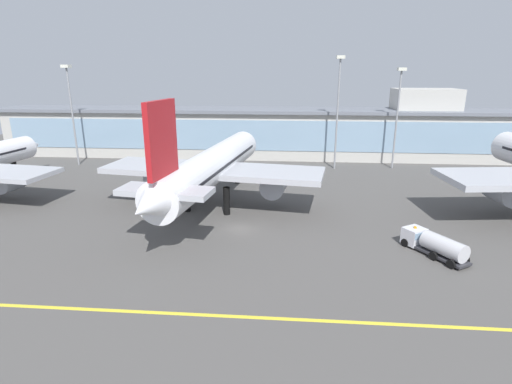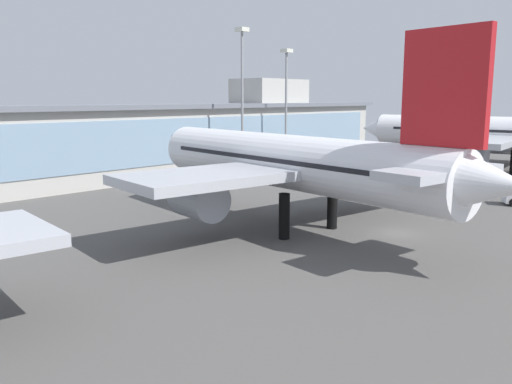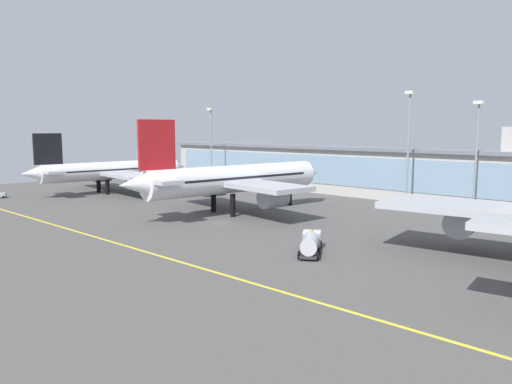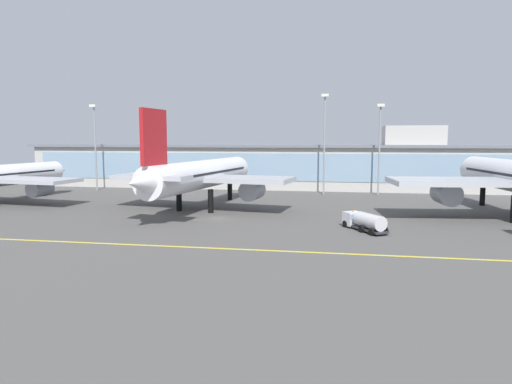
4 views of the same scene
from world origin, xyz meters
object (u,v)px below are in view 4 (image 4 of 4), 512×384
at_px(fuel_tanker_truck, 364,221).
at_px(apron_light_mast_centre, 325,130).
at_px(apron_light_mast_west, 95,135).
at_px(apron_light_mast_east, 380,136).
at_px(airliner_near_right, 201,175).

height_order(fuel_tanker_truck, apron_light_mast_centre, apron_light_mast_centre).
xyz_separation_m(apron_light_mast_west, apron_light_mast_east, (76.91, 2.65, -0.36)).
relative_size(airliner_near_right, fuel_tanker_truck, 5.65).
distance_m(fuel_tanker_truck, apron_light_mast_east, 50.12).
distance_m(airliner_near_right, apron_light_mast_east, 49.94).
relative_size(apron_light_mast_centre, apron_light_mast_east, 1.11).
bearing_deg(fuel_tanker_truck, airliner_near_right, 30.67).
bearing_deg(apron_light_mast_west, apron_light_mast_centre, 0.95).
bearing_deg(apron_light_mast_centre, apron_light_mast_west, -179.05).
distance_m(apron_light_mast_west, apron_light_mast_centre, 63.06).
bearing_deg(apron_light_mast_centre, airliner_near_right, -128.18).
height_order(apron_light_mast_west, apron_light_mast_centre, apron_light_mast_centre).
distance_m(apron_light_mast_centre, apron_light_mast_east, 14.03).
distance_m(airliner_near_right, fuel_tanker_truck, 35.65).
bearing_deg(fuel_tanker_truck, apron_light_mast_centre, -22.95).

